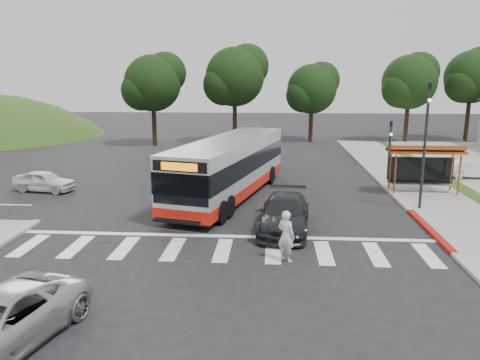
{
  "coord_description": "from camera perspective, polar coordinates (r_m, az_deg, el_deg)",
  "views": [
    {
      "loc": [
        1.9,
        -22.51,
        6.73
      ],
      "look_at": [
        0.28,
        0.86,
        1.6
      ],
      "focal_mm": 35.0,
      "sensor_mm": 36.0,
      "label": 1
    }
  ],
  "objects": [
    {
      "name": "traffic_signal_ne_tall",
      "position": [
        25.37,
        21.68,
        5.03
      ],
      "size": [
        0.18,
        0.37,
        6.5
      ],
      "color": "black",
      "rests_on": "ground"
    },
    {
      "name": "dark_sedan",
      "position": [
        21.15,
        5.43,
        -4.08
      ],
      "size": [
        2.6,
        5.46,
        1.54
      ],
      "primitive_type": "imported",
      "rotation": [
        0.0,
        0.0,
        -0.09
      ],
      "color": "black",
      "rests_on": "ground"
    },
    {
      "name": "west_car_white",
      "position": [
        30.59,
        -22.78,
        -0.12
      ],
      "size": [
        3.91,
        2.05,
        1.27
      ],
      "primitive_type": "imported",
      "rotation": [
        0.0,
        0.0,
        1.42
      ],
      "color": "silver",
      "rests_on": "ground"
    },
    {
      "name": "tree_ne_b",
      "position": [
        56.68,
        26.45,
        11.29
      ],
      "size": [
        6.16,
        5.74,
        10.02
      ],
      "color": "black",
      "rests_on": "ground"
    },
    {
      "name": "curb_east",
      "position": [
        32.03,
        16.67,
        -0.17
      ],
      "size": [
        0.3,
        40.0,
        0.15
      ],
      "primitive_type": "cube",
      "color": "#9E9991",
      "rests_on": "ground"
    },
    {
      "name": "tree_north_b",
      "position": [
        50.75,
        8.84,
        11.01
      ],
      "size": [
        5.72,
        5.33,
        8.43
      ],
      "color": "black",
      "rests_on": "ground"
    },
    {
      "name": "ground",
      "position": [
        23.57,
        -0.84,
        -4.24
      ],
      "size": [
        140.0,
        140.0,
        0.0
      ],
      "primitive_type": "plane",
      "color": "black",
      "rests_on": "ground"
    },
    {
      "name": "bus_shelter",
      "position": [
        29.34,
        21.59,
        2.9
      ],
      "size": [
        4.2,
        1.6,
        2.86
      ],
      "color": "#934018",
      "rests_on": "sidewalk_east"
    },
    {
      "name": "traffic_signal_ne_short",
      "position": [
        32.23,
        17.79,
        4.18
      ],
      "size": [
        0.18,
        0.37,
        4.0
      ],
      "color": "black",
      "rests_on": "ground"
    },
    {
      "name": "sidewalk_east",
      "position": [
        32.53,
        20.11,
        -0.24
      ],
      "size": [
        4.0,
        40.0,
        0.12
      ],
      "primitive_type": "cube",
      "color": "gray",
      "rests_on": "ground"
    },
    {
      "name": "parked_car_1",
      "position": [
        35.26,
        26.58,
        1.19
      ],
      "size": [
        3.7,
        1.48,
        1.2
      ],
      "primitive_type": "imported",
      "rotation": [
        0.0,
        0.0,
        1.51
      ],
      "color": "white",
      "rests_on": "parking_lot"
    },
    {
      "name": "transit_bus",
      "position": [
        26.68,
        -1.27,
        1.43
      ],
      "size": [
        5.97,
        13.26,
        3.35
      ],
      "primitive_type": null,
      "rotation": [
        0.0,
        0.0,
        -0.25
      ],
      "color": "#B9BCBE",
      "rests_on": "ground"
    },
    {
      "name": "tree_ne_a",
      "position": [
        52.52,
        20.02,
        11.26
      ],
      "size": [
        6.16,
        5.74,
        9.3
      ],
      "color": "black",
      "rests_on": "parking_lot"
    },
    {
      "name": "pedestrian",
      "position": [
        17.58,
        5.64,
        -6.81
      ],
      "size": [
        0.85,
        0.8,
        1.96
      ],
      "primitive_type": "imported",
      "rotation": [
        0.0,
        0.0,
        2.5
      ],
      "color": "silver",
      "rests_on": "ground"
    },
    {
      "name": "crosswalk_ladder",
      "position": [
        18.86,
        -2.12,
        -8.55
      ],
      "size": [
        18.0,
        2.6,
        0.01
      ],
      "primitive_type": "cube",
      "color": "silver",
      "rests_on": "ground"
    },
    {
      "name": "tree_north_a",
      "position": [
        48.73,
        -0.55,
        12.58
      ],
      "size": [
        6.6,
        6.15,
        10.17
      ],
      "color": "black",
      "rests_on": "ground"
    },
    {
      "name": "tree_north_c",
      "position": [
        48.06,
        -10.5,
        11.63
      ],
      "size": [
        6.16,
        5.74,
        9.3
      ],
      "color": "black",
      "rests_on": "ground"
    },
    {
      "name": "curb_east_red",
      "position": [
        22.7,
        22.09,
        -5.63
      ],
      "size": [
        0.32,
        6.0,
        0.15
      ],
      "primitive_type": "cube",
      "color": "maroon",
      "rests_on": "ground"
    }
  ]
}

